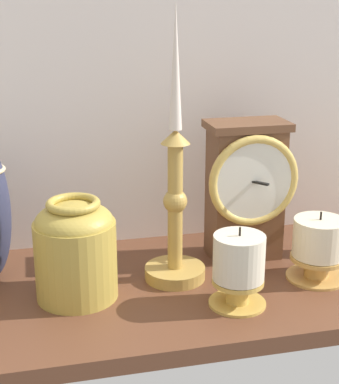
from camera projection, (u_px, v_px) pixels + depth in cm
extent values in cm
cube|color=brown|center=(177.00, 288.00, 91.00)|extent=(100.00, 36.00, 2.40)
cube|color=silver|center=(149.00, 47.00, 97.55)|extent=(120.00, 2.00, 65.00)
cube|color=brown|center=(245.00, 194.00, 96.43)|extent=(11.15, 6.66, 20.88)
cube|color=brown|center=(247.00, 125.00, 92.97)|extent=(12.49, 7.46, 1.20)
torus|color=#D3AF54|center=(254.00, 181.00, 91.96)|extent=(14.26, 1.30, 14.26)
cylinder|color=silver|center=(254.00, 181.00, 91.87)|extent=(11.92, 0.40, 11.92)
cube|color=black|center=(255.00, 182.00, 91.59)|extent=(3.32, 3.91, 0.30)
cylinder|color=#B58F42|center=(178.00, 272.00, 91.43)|extent=(9.04, 9.04, 1.80)
cylinder|color=#B58F42|center=(178.00, 207.00, 88.19)|extent=(2.19, 2.19, 18.89)
sphere|color=#B58F42|center=(178.00, 201.00, 87.90)|extent=(3.50, 3.50, 3.50)
cone|color=#B58F42|center=(179.00, 136.00, 84.93)|extent=(4.17, 4.17, 2.00)
cone|color=silver|center=(179.00, 66.00, 81.90)|extent=(1.83, 1.83, 17.37)
cylinder|color=#B0953D|center=(76.00, 260.00, 84.41)|extent=(11.35, 11.35, 11.11)
ellipsoid|color=#B0953D|center=(74.00, 223.00, 82.68)|extent=(10.79, 10.79, 5.39)
torus|color=#B0953D|center=(73.00, 204.00, 81.83)|extent=(7.37, 7.37, 1.12)
cylinder|color=gold|center=(238.00, 293.00, 83.36)|extent=(3.16, 3.16, 3.50)
cylinder|color=gold|center=(237.00, 301.00, 83.78)|extent=(7.89, 7.89, 0.80)
cylinder|color=gold|center=(238.00, 281.00, 82.81)|extent=(7.10, 7.10, 0.60)
cylinder|color=beige|center=(239.00, 257.00, 81.71)|extent=(7.02, 7.02, 6.24)
cylinder|color=black|center=(240.00, 232.00, 80.54)|extent=(0.30, 0.30, 1.20)
cylinder|color=tan|center=(317.00, 268.00, 91.08)|extent=(3.59, 3.59, 3.30)
cylinder|color=tan|center=(316.00, 275.00, 91.47)|extent=(8.97, 8.97, 0.80)
cylinder|color=tan|center=(317.00, 258.00, 90.57)|extent=(8.07, 8.07, 0.60)
cylinder|color=beige|center=(319.00, 238.00, 89.56)|extent=(7.66, 7.66, 5.64)
cylinder|color=black|center=(321.00, 216.00, 88.49)|extent=(0.30, 0.30, 1.20)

